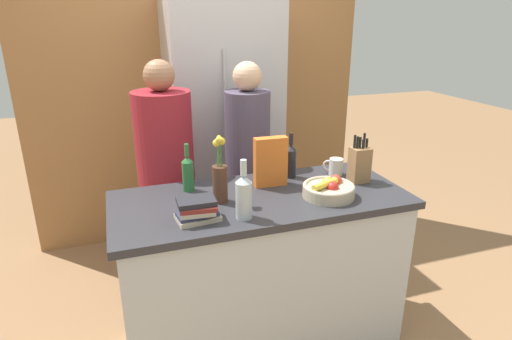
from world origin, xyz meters
TOP-DOWN VIEW (x-y plane):
  - ground_plane at (0.00, 0.00)m, footprint 14.00×14.00m
  - kitchen_island at (0.00, 0.00)m, footprint 1.57×0.69m
  - back_wall_wood at (0.00, 1.57)m, footprint 2.77×0.12m
  - refrigerator at (0.11, 1.21)m, footprint 0.82×0.63m
  - fruit_bowl at (0.34, -0.11)m, footprint 0.28×0.28m
  - knife_block at (0.61, 0.03)m, footprint 0.11×0.09m
  - flower_vase at (-0.22, 0.01)m, footprint 0.08×0.08m
  - cereal_box at (0.10, 0.13)m, footprint 0.19×0.07m
  - coffee_mug at (0.53, 0.17)m, footprint 0.11×0.10m
  - book_stack at (-0.38, -0.17)m, footprint 0.21×0.16m
  - bottle_oil at (0.26, 0.22)m, footprint 0.07×0.07m
  - bottle_vinegar at (-0.35, 0.21)m, footprint 0.06×0.06m
  - bottle_wine at (-0.16, -0.21)m, footprint 0.08×0.08m
  - person_at_sink at (-0.42, 0.61)m, footprint 0.36×0.36m
  - person_in_blue at (0.11, 0.59)m, footprint 0.29×0.29m

SIDE VIEW (x-z plane):
  - ground_plane at x=0.00m, z-range 0.00..0.00m
  - kitchen_island at x=0.00m, z-range 0.00..0.93m
  - person_in_blue at x=0.11m, z-range 0.11..1.68m
  - person_at_sink at x=-0.42m, z-range 0.09..1.69m
  - fruit_bowl at x=0.34m, z-range 0.92..1.02m
  - coffee_mug at x=0.53m, z-range 0.93..1.03m
  - book_stack at x=-0.38m, z-range 0.93..1.03m
  - refrigerator at x=0.11m, z-range 0.00..1.97m
  - bottle_vinegar at x=-0.35m, z-range 0.90..1.17m
  - bottle_oil at x=0.26m, z-range 0.90..1.17m
  - knife_block at x=0.61m, z-range 0.89..1.18m
  - bottle_wine at x=-0.16m, z-range 0.90..1.19m
  - flower_vase at x=-0.22m, z-range 0.88..1.24m
  - cereal_box at x=0.10m, z-range 0.93..1.21m
  - back_wall_wood at x=0.00m, z-range 0.00..2.60m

